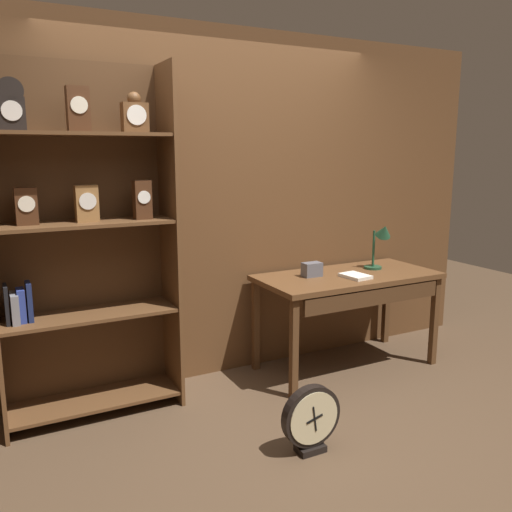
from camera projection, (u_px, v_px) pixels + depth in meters
ground_plane at (306, 442)px, 3.19m from camera, size 10.00×10.00×0.00m
back_wood_panel at (221, 207)px, 4.01m from camera, size 4.80×0.05×2.60m
bookshelf at (81, 239)px, 3.36m from camera, size 1.12×0.38×2.27m
workbench at (350, 285)px, 4.17m from camera, size 1.43×0.68×0.77m
desk_lamp at (381, 240)px, 4.32m from camera, size 0.22×0.21×0.39m
toolbox_small at (312, 270)px, 4.09m from camera, size 0.15×0.09×0.11m
open_repair_manual at (355, 276)px, 4.06m from camera, size 0.18×0.24×0.02m
round_clock_large at (311, 419)px, 3.05m from camera, size 0.37×0.11×0.41m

